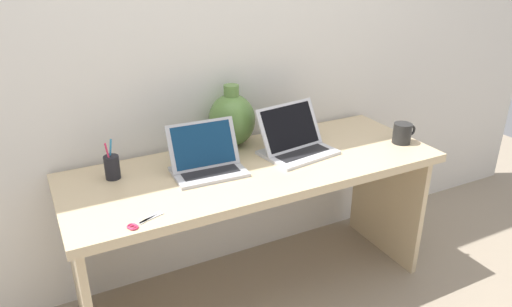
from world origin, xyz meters
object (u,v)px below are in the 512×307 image
object	(u,v)px
laptop_right	(294,141)
pen_cup	(112,167)
laptop_left	(206,159)
green_vase	(232,119)
scissors	(139,223)
coffee_mug	(402,133)

from	to	relation	value
laptop_right	pen_cup	size ratio (longest dim) A/B	2.11
laptop_left	laptop_right	bearing A→B (deg)	0.26
green_vase	scissors	size ratio (longest dim) A/B	2.09
laptop_right	green_vase	distance (m)	0.32
laptop_right	scissors	world-z (taller)	laptop_right
laptop_right	coffee_mug	size ratio (longest dim) A/B	2.78
laptop_right	green_vase	bearing A→B (deg)	135.36
green_vase	scissors	world-z (taller)	green_vase
laptop_right	pen_cup	world-z (taller)	laptop_right
laptop_left	coffee_mug	xyz separation A→B (m)	(0.98, -0.14, -0.01)
pen_cup	scissors	size ratio (longest dim) A/B	1.19
green_vase	scissors	xyz separation A→B (m)	(-0.59, -0.51, -0.13)
laptop_left	laptop_right	size ratio (longest dim) A/B	0.87
scissors	laptop_right	bearing A→B (deg)	19.90
laptop_right	green_vase	world-z (taller)	green_vase
laptop_left	green_vase	xyz separation A→B (m)	(0.22, 0.22, 0.07)
laptop_left	scissors	bearing A→B (deg)	-141.69
green_vase	coffee_mug	xyz separation A→B (m)	(0.75, -0.36, -0.08)
coffee_mug	pen_cup	xyz separation A→B (m)	(-1.35, 0.26, 0.00)
laptop_left	scissors	xyz separation A→B (m)	(-0.37, -0.29, -0.05)
coffee_mug	green_vase	bearing A→B (deg)	154.27
coffee_mug	pen_cup	world-z (taller)	pen_cup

